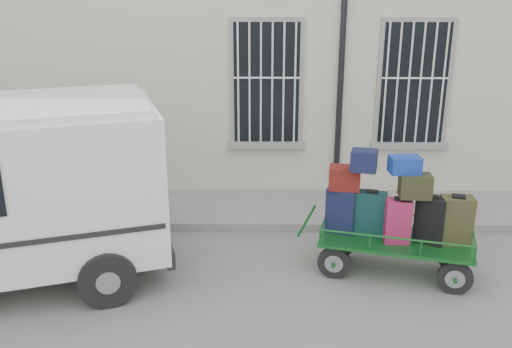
{
  "coord_description": "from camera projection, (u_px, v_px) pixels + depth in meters",
  "views": [
    {
      "loc": [
        -0.47,
        -7.46,
        4.1
      ],
      "look_at": [
        -0.57,
        1.0,
        1.17
      ],
      "focal_mm": 40.0,
      "sensor_mm": 36.0,
      "label": 1
    }
  ],
  "objects": [
    {
      "name": "building",
      "position": [
        284.0,
        30.0,
        12.6
      ],
      "size": [
        24.0,
        5.15,
        6.0
      ],
      "color": "beige",
      "rests_on": "ground"
    },
    {
      "name": "sidewalk",
      "position": [
        288.0,
        209.0,
        10.44
      ],
      "size": [
        24.0,
        1.7,
        0.15
      ],
      "primitive_type": "cube",
      "color": "slate",
      "rests_on": "ground"
    },
    {
      "name": "ground",
      "position": [
        294.0,
        271.0,
        8.38
      ],
      "size": [
        80.0,
        80.0,
        0.0
      ],
      "primitive_type": "plane",
      "color": "slate",
      "rests_on": "ground"
    },
    {
      "name": "luggage_cart",
      "position": [
        394.0,
        217.0,
        8.07
      ],
      "size": [
        2.55,
        1.47,
        1.85
      ],
      "rotation": [
        0.0,
        0.0,
        -0.26
      ],
      "color": "black",
      "rests_on": "ground"
    }
  ]
}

